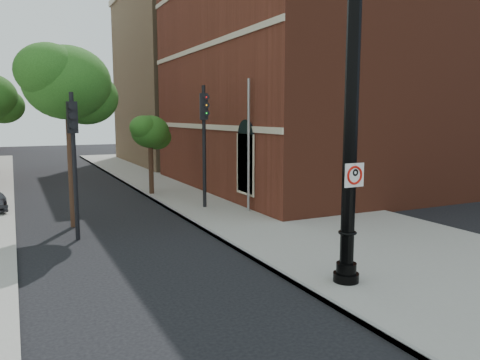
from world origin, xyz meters
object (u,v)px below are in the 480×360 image
no_parking_sign (354,175)px  traffic_signal_left (73,141)px  lamppost (350,146)px  traffic_signal_right (204,127)px

no_parking_sign → traffic_signal_left: bearing=123.3°
lamppost → traffic_signal_right: bearing=87.8°
lamppost → traffic_signal_left: bearing=125.8°
no_parking_sign → traffic_signal_left: size_ratio=0.11×
lamppost → traffic_signal_right: (0.38, 10.08, 0.23)m
lamppost → traffic_signal_right: size_ratio=1.37×
traffic_signal_right → traffic_signal_left: bearing=-136.9°
lamppost → no_parking_sign: bearing=-91.4°
traffic_signal_left → traffic_signal_right: (5.62, 2.82, 0.35)m
lamppost → traffic_signal_right: lamppost is taller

